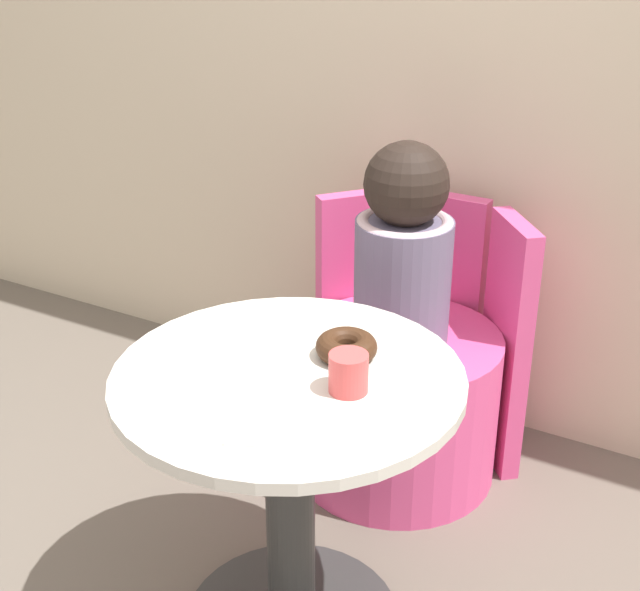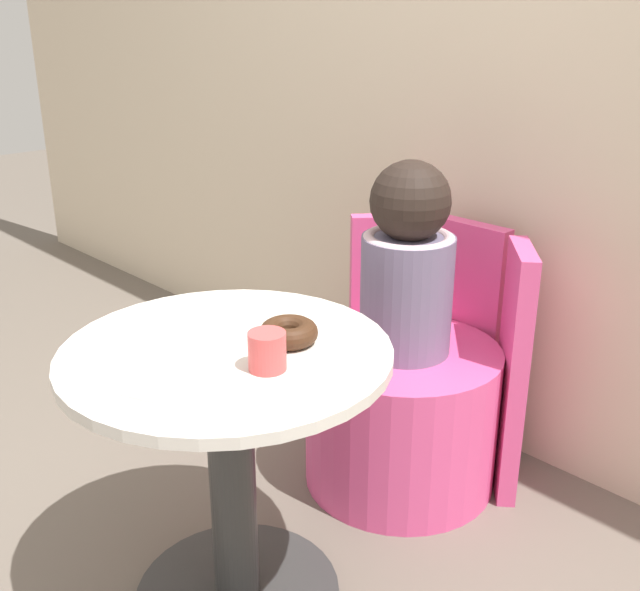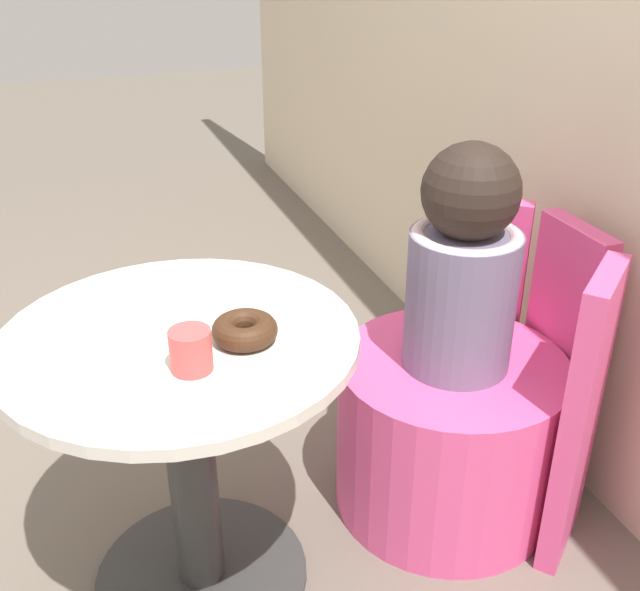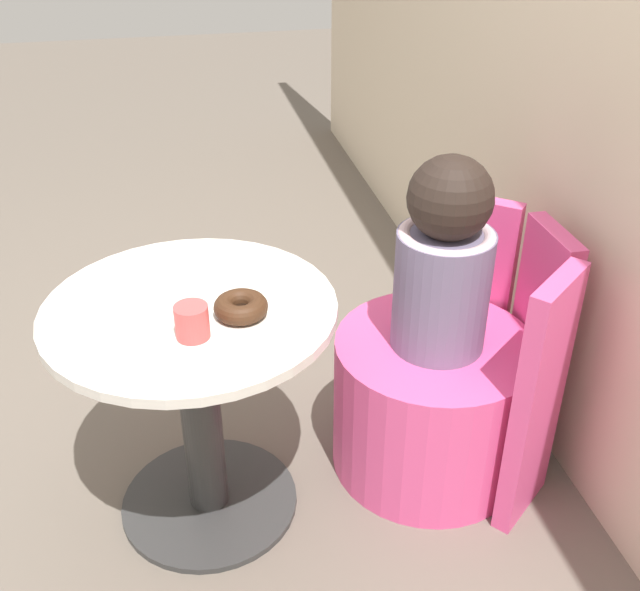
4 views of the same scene
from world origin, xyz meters
TOP-DOWN VIEW (x-y plane):
  - ground_plane at (0.00, 0.00)m, footprint 12.00×12.00m
  - round_table at (0.01, 0.08)m, footprint 0.69×0.69m
  - tub_chair at (-0.04, 0.72)m, footprint 0.55×0.55m
  - booth_backrest at (-0.04, 0.95)m, footprint 0.65×0.24m
  - child_figure at (-0.04, 0.72)m, footprint 0.25×0.25m
  - donut at (0.08, 0.19)m, footprint 0.12×0.12m
  - cup at (0.14, 0.08)m, footprint 0.07×0.07m
  - paper_napkin at (0.08, -0.09)m, footprint 0.18×0.18m

SIDE VIEW (x-z plane):
  - ground_plane at x=0.00m, z-range 0.00..0.00m
  - tub_chair at x=-0.04m, z-range 0.00..0.42m
  - booth_backrest at x=-0.04m, z-range 0.00..0.72m
  - round_table at x=0.01m, z-range 0.11..0.75m
  - paper_napkin at x=0.08m, z-range 0.65..0.65m
  - child_figure at x=-0.04m, z-range 0.40..0.93m
  - donut at x=0.08m, z-range 0.65..0.69m
  - cup at x=0.14m, z-range 0.65..0.72m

